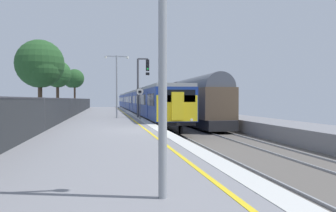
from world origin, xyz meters
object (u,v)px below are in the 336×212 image
(commuter_train_at_platform, at_px, (136,101))
(background_tree_centre, at_px, (74,79))
(speed_limit_sign, at_px, (140,99))
(background_tree_left, at_px, (58,75))
(platform_lamp_near, at_px, (163,4))
(freight_train_adjacent_track, at_px, (160,100))
(platform_lamp_mid, at_px, (117,81))
(background_tree_right, at_px, (41,65))
(signal_gantry, at_px, (141,81))

(commuter_train_at_platform, bearing_deg, background_tree_centre, 153.93)
(speed_limit_sign, distance_m, background_tree_left, 17.54)
(speed_limit_sign, relative_size, platform_lamp_near, 0.47)
(platform_lamp_near, distance_m, background_tree_left, 37.60)
(commuter_train_at_platform, distance_m, background_tree_left, 13.97)
(freight_train_adjacent_track, height_order, platform_lamp_mid, platform_lamp_mid)
(platform_lamp_mid, relative_size, background_tree_right, 0.74)
(background_tree_left, bearing_deg, platform_lamp_near, -80.01)
(commuter_train_at_platform, relative_size, background_tree_right, 8.47)
(signal_gantry, xyz_separation_m, background_tree_left, (-8.65, 12.39, 1.26))
(speed_limit_sign, bearing_deg, background_tree_left, 118.60)
(speed_limit_sign, relative_size, background_tree_left, 0.40)
(freight_train_adjacent_track, relative_size, background_tree_centre, 9.37)
(background_tree_right, bearing_deg, commuter_train_at_platform, 60.02)
(platform_lamp_near, xyz_separation_m, background_tree_right, (-6.85, 27.93, 1.59))
(commuter_train_at_platform, height_order, platform_lamp_mid, platform_lamp_mid)
(speed_limit_sign, xyz_separation_m, platform_lamp_near, (-1.77, -21.81, 1.54))
(background_tree_right, bearing_deg, platform_lamp_mid, -31.24)
(freight_train_adjacent_track, distance_m, speed_limit_sign, 27.27)
(signal_gantry, xyz_separation_m, platform_lamp_near, (-2.13, -24.62, -0.10))
(background_tree_right, bearing_deg, freight_train_adjacent_track, 54.81)
(speed_limit_sign, height_order, background_tree_centre, background_tree_centre)
(platform_lamp_near, bearing_deg, background_tree_right, 103.77)
(background_tree_left, bearing_deg, platform_lamp_mid, -63.76)
(background_tree_centre, bearing_deg, freight_train_adjacent_track, -9.55)
(commuter_train_at_platform, relative_size, signal_gantry, 11.61)
(commuter_train_at_platform, bearing_deg, signal_gantry, -93.95)
(commuter_train_at_platform, relative_size, background_tree_centre, 9.47)
(commuter_train_at_platform, height_order, background_tree_right, background_tree_right)
(freight_train_adjacent_track, height_order, background_tree_centre, background_tree_centre)
(background_tree_right, bearing_deg, signal_gantry, -20.28)
(background_tree_left, height_order, background_tree_right, background_tree_right)
(signal_gantry, relative_size, background_tree_centre, 0.82)
(platform_lamp_near, relative_size, background_tree_left, 0.85)
(platform_lamp_near, relative_size, background_tree_centre, 0.83)
(freight_train_adjacent_track, bearing_deg, speed_limit_sign, -102.39)
(background_tree_left, bearing_deg, background_tree_right, -92.08)
(signal_gantry, bearing_deg, background_tree_left, 124.92)
(platform_lamp_mid, distance_m, background_tree_left, 14.80)
(platform_lamp_near, height_order, background_tree_right, background_tree_right)
(platform_lamp_near, bearing_deg, platform_lamp_mid, 90.00)
(background_tree_left, bearing_deg, background_tree_centre, 87.51)
(commuter_train_at_platform, xyz_separation_m, background_tree_right, (-10.46, -18.13, 3.47))
(background_tree_centre, bearing_deg, commuter_train_at_platform, -26.07)
(speed_limit_sign, height_order, background_tree_left, background_tree_left)
(commuter_train_at_platform, bearing_deg, platform_lamp_mid, -99.20)
(freight_train_adjacent_track, xyz_separation_m, signal_gantry, (-5.49, -23.83, 1.71))
(freight_train_adjacent_track, distance_m, signal_gantry, 24.51)
(background_tree_centre, height_order, background_tree_right, background_tree_right)
(signal_gantry, distance_m, speed_limit_sign, 3.27)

